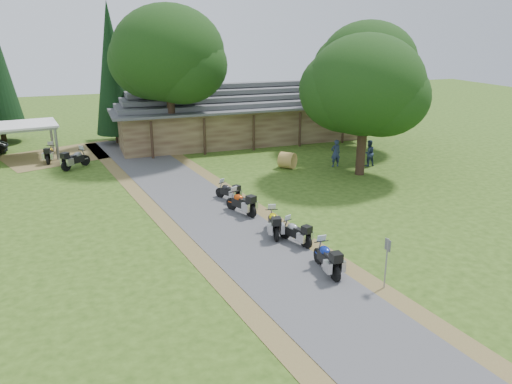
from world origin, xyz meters
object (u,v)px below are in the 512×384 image
object	(u,v)px
lodge	(236,111)
motorcycle_row_a	(327,257)
motorcycle_row_e	(228,191)
motorcycle_row_b	(295,231)
carport	(15,142)
motorcycle_carport_b	(75,158)
hay_bale	(287,160)
motorcycle_carport_a	(50,153)
motorcycle_row_d	(241,202)
motorcycle_row_c	(274,222)

from	to	relation	value
lodge	motorcycle_row_a	bearing A→B (deg)	-99.59
motorcycle_row_e	motorcycle_row_a	bearing A→B (deg)	158.61
motorcycle_row_a	motorcycle_row_b	distance (m)	2.99
carport	motorcycle_row_b	distance (m)	24.86
motorcycle_carport_b	hay_bale	world-z (taller)	motorcycle_carport_b
motorcycle_row_a	motorcycle_carport_a	xyz separation A→B (m)	(-10.95, 22.25, -0.01)
motorcycle_row_a	motorcycle_row_e	bearing A→B (deg)	9.24
motorcycle_row_e	motorcycle_carport_b	world-z (taller)	motorcycle_carport_b
motorcycle_row_b	motorcycle_row_d	xyz separation A→B (m)	(-1.13, 4.45, 0.07)
lodge	motorcycle_carport_b	xyz separation A→B (m)	(-13.45, -5.28, -1.72)
motorcycle_row_a	motorcycle_carport_a	size ratio (longest dim) A/B	1.01
carport	hay_bale	distance (m)	20.19
motorcycle_row_a	motorcycle_row_c	size ratio (longest dim) A/B	1.03
carport	motorcycle_row_e	size ratio (longest dim) A/B	3.52
motorcycle_row_d	motorcycle_carport_a	bearing A→B (deg)	9.86
carport	motorcycle_row_d	bearing A→B (deg)	-61.27
motorcycle_row_c	carport	bearing A→B (deg)	45.04
carport	motorcycle_row_c	bearing A→B (deg)	-64.76
motorcycle_row_a	motorcycle_row_b	world-z (taller)	motorcycle_row_a
lodge	hay_bale	world-z (taller)	lodge
carport	motorcycle_carport_b	size ratio (longest dim) A/B	2.80
carport	hay_bale	size ratio (longest dim) A/B	5.35
motorcycle_row_e	motorcycle_carport_a	world-z (taller)	motorcycle_carport_a
motorcycle_row_a	motorcycle_row_e	xyz separation A→B (m)	(-1.19, 9.72, -0.10)
carport	motorcycle_row_a	bearing A→B (deg)	-68.50
carport	motorcycle_row_e	bearing A→B (deg)	-57.21
motorcycle_row_e	hay_bale	bearing A→B (deg)	-77.37
motorcycle_row_e	motorcycle_carport_b	xyz separation A→B (m)	(-8.02, 10.06, 0.15)
motorcycle_row_d	hay_bale	distance (m)	9.40
motorcycle_row_b	motorcycle_carport_b	xyz separation A→B (m)	(-9.18, 16.79, 0.13)
motorcycle_row_a	motorcycle_carport_a	bearing A→B (deg)	28.44
carport	motorcycle_row_d	xyz separation A→B (m)	(12.13, -16.56, -0.62)
motorcycle_row_d	motorcycle_carport_b	world-z (taller)	motorcycle_carport_b
motorcycle_row_d	motorcycle_carport_a	xyz separation A→B (m)	(-9.78, 14.81, 0.00)
motorcycle_row_c	motorcycle_carport_a	world-z (taller)	motorcycle_carport_a
motorcycle_row_c	motorcycle_row_e	bearing A→B (deg)	18.50
motorcycle_row_c	motorcycle_row_b	bearing A→B (deg)	-143.68
lodge	motorcycle_row_d	bearing A→B (deg)	-107.04
motorcycle_row_d	motorcycle_row_e	world-z (taller)	motorcycle_row_d
motorcycle_row_e	motorcycle_carport_a	xyz separation A→B (m)	(-9.76, 12.53, 0.09)
motorcycle_row_b	hay_bale	world-z (taller)	motorcycle_row_b
motorcycle_row_a	motorcycle_carport_b	distance (m)	21.82
lodge	motorcycle_carport_b	world-z (taller)	lodge
motorcycle_row_a	motorcycle_row_d	xyz separation A→B (m)	(-1.17, 7.44, -0.01)
motorcycle_row_e	motorcycle_row_c	bearing A→B (deg)	157.80
carport	motorcycle_carport_a	distance (m)	3.00
motorcycle_row_a	carport	bearing A→B (deg)	31.23
motorcycle_row_c	motorcycle_carport_a	bearing A→B (deg)	42.20
motorcycle_row_b	motorcycle_carport_b	distance (m)	19.13
lodge	carport	world-z (taller)	lodge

